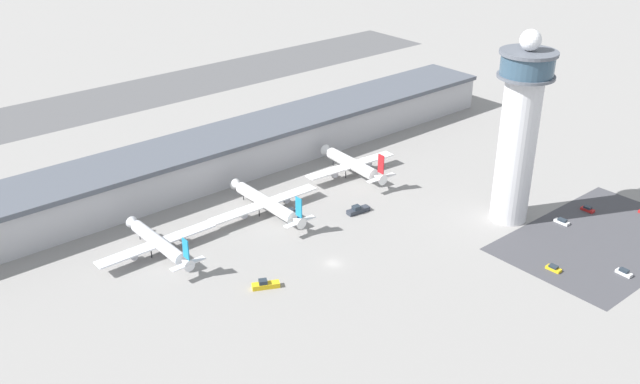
{
  "coord_description": "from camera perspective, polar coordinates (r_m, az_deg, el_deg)",
  "views": [
    {
      "loc": [
        -111.74,
        -126.9,
        104.97
      ],
      "look_at": [
        10.3,
        17.78,
        12.24
      ],
      "focal_mm": 40.0,
      "sensor_mm": 36.0,
      "label": 1
    }
  ],
  "objects": [
    {
      "name": "car_yellow_taxi",
      "position": [
        231.26,
        18.78,
        -2.25
      ],
      "size": [
        1.93,
        4.71,
        1.45
      ],
      "color": "black",
      "rests_on": "ground"
    },
    {
      "name": "ground_plane",
      "position": [
        199.02,
        1.04,
        -5.74
      ],
      "size": [
        1000.0,
        1000.0,
        0.0
      ],
      "primitive_type": "plane",
      "color": "gray"
    },
    {
      "name": "car_maroon_suv",
      "position": [
        205.98,
        18.18,
        -5.82
      ],
      "size": [
        2.04,
        4.21,
        1.42
      ],
      "color": "black",
      "rests_on": "ground"
    },
    {
      "name": "car_blue_compact",
      "position": [
        210.7,
        23.14,
        -5.94
      ],
      "size": [
        1.9,
        4.42,
        1.59
      ],
      "color": "black",
      "rests_on": "ground"
    },
    {
      "name": "airplane_gate_alpha",
      "position": [
        206.09,
        -12.79,
        -3.99
      ],
      "size": [
        36.56,
        32.86,
        11.66
      ],
      "color": "silver",
      "rests_on": "ground"
    },
    {
      "name": "service_truck_catering",
      "position": [
        222.33,
        -2.41,
        -1.78
      ],
      "size": [
        2.36,
        7.0,
        3.12
      ],
      "color": "black",
      "rests_on": "ground"
    },
    {
      "name": "terminal_building",
      "position": [
        246.54,
        -9.71,
        2.39
      ],
      "size": [
        265.06,
        25.0,
        14.57
      ],
      "color": "#B2B2B7",
      "rests_on": "ground"
    },
    {
      "name": "parking_lot_surface",
      "position": [
        226.11,
        21.63,
        -3.58
      ],
      "size": [
        64.0,
        40.0,
        0.01
      ],
      "primitive_type": "cube",
      "color": "#424247",
      "rests_on": "ground"
    },
    {
      "name": "service_truck_baggage",
      "position": [
        225.31,
        3.06,
        -1.45
      ],
      "size": [
        8.02,
        3.22,
        2.57
      ],
      "color": "black",
      "rests_on": "ground"
    },
    {
      "name": "runway_strip",
      "position": [
        334.64,
        -18.66,
        6.43
      ],
      "size": [
        397.59,
        44.0,
        0.01
      ],
      "primitive_type": "cube",
      "color": "#515154",
      "rests_on": "ground"
    },
    {
      "name": "airplane_gate_bravo",
      "position": [
        223.52,
        -4.34,
        -0.88
      ],
      "size": [
        38.97,
        35.7,
        12.06
      ],
      "color": "white",
      "rests_on": "ground"
    },
    {
      "name": "airplane_gate_charlie",
      "position": [
        248.66,
        2.59,
        2.22
      ],
      "size": [
        36.41,
        32.72,
        13.19
      ],
      "color": "white",
      "rests_on": "ground"
    },
    {
      "name": "control_tower",
      "position": [
        217.67,
        15.64,
        4.94
      ],
      "size": [
        16.47,
        16.47,
        59.02
      ],
      "color": "silver",
      "rests_on": "ground"
    },
    {
      "name": "service_truck_fuel",
      "position": [
        188.96,
        -4.4,
        -7.42
      ],
      "size": [
        7.52,
        5.24,
        2.49
      ],
      "color": "black",
      "rests_on": "ground"
    },
    {
      "name": "car_navy_sedan",
      "position": [
        241.6,
        20.62,
        -1.3
      ],
      "size": [
        1.82,
        4.2,
        1.56
      ],
      "color": "black",
      "rests_on": "ground"
    }
  ]
}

